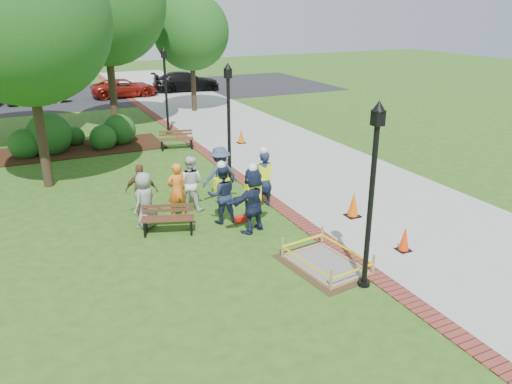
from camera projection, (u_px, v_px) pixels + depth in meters
name	position (u px, v px, depth m)	size (l,w,h in m)	color
ground	(258.00, 243.00, 13.52)	(100.00, 100.00, 0.00)	#285116
sidewalk	(262.00, 140.00, 23.99)	(6.00, 60.00, 0.02)	#9E9E99
brick_edging	(198.00, 147.00, 22.68)	(0.50, 60.00, 0.03)	maroon
mulch_bed	(83.00, 149.00, 22.46)	(7.00, 3.00, 0.05)	#381E0F
parking_lot	(98.00, 95.00, 36.37)	(36.00, 12.00, 0.01)	black
wet_concrete_pad	(326.00, 257.00, 12.26)	(1.97, 2.49, 0.55)	#47331E
bench_near	(168.00, 225.00, 14.04)	(1.55, 0.94, 0.80)	#51351B
bench_far	(177.00, 143.00, 22.38)	(1.57, 0.79, 0.81)	brown
cone_front	(404.00, 240.00, 12.98)	(0.34, 0.34, 0.68)	black
cone_back	(353.00, 205.00, 15.08)	(0.41, 0.41, 0.81)	black
cone_far	(241.00, 136.00, 23.28)	(0.37, 0.37, 0.73)	black
toolbox	(240.00, 219.00, 14.81)	(0.39, 0.21, 0.19)	#AB1C0D
lamp_near	(372.00, 184.00, 10.62)	(0.28, 0.28, 4.26)	black
lamp_mid	(229.00, 115.00, 17.39)	(0.28, 0.28, 4.26)	black
lamp_far	(166.00, 85.00, 24.16)	(0.28, 0.28, 4.26)	black
tree_left	(24.00, 19.00, 15.90)	(5.54, 5.54, 8.42)	#3D2D1E
tree_back	(104.00, 4.00, 24.19)	(5.98, 5.98, 9.17)	#3D2D1E
tree_right	(191.00, 32.00, 29.09)	(4.45, 4.45, 6.89)	#3D2D1E
shrub_a	(27.00, 157.00, 21.27)	(1.32, 1.32, 1.32)	#134515
shrub_b	(52.00, 153.00, 21.90)	(1.91, 1.91, 1.91)	#134515
shrub_c	(104.00, 149.00, 22.51)	(1.18, 1.18, 1.18)	#134515
shrub_d	(121.00, 143.00, 23.42)	(1.49, 1.49, 1.49)	#134515
shrub_e	(76.00, 145.00, 23.14)	(0.92, 0.92, 0.92)	#134515
casual_person_a	(145.00, 200.00, 14.23)	(0.63, 0.61, 1.66)	gray
casual_person_b	(177.00, 190.00, 14.94)	(0.59, 0.42, 1.70)	orange
casual_person_c	(191.00, 183.00, 15.50)	(0.66, 0.63, 1.74)	silver
casual_person_d	(142.00, 191.00, 14.95)	(0.63, 0.53, 1.66)	brown
casual_person_e	(220.00, 175.00, 16.08)	(0.61, 0.41, 1.85)	#35435D
hivis_worker_a	(253.00, 198.00, 13.92)	(0.69, 0.57, 2.02)	#192B43
hivis_worker_b	(263.00, 178.00, 15.69)	(0.63, 0.45, 1.97)	#171E3D
hivis_worker_c	(222.00, 192.00, 14.53)	(0.61, 0.44, 1.90)	#1B2A47
parked_car_b	(39.00, 104.00, 33.03)	(4.33, 1.88, 1.41)	#A4A4A9
parked_car_c	(125.00, 97.00, 35.48)	(4.24, 1.84, 1.38)	maroon
parked_car_d	(187.00, 91.00, 37.95)	(4.84, 2.10, 1.58)	black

